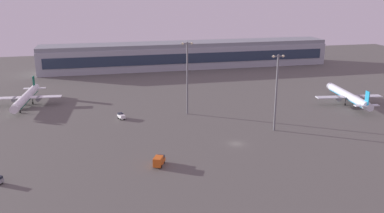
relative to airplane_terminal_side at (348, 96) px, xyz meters
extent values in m
plane|color=#56544F|center=(-64.63, -34.17, -3.72)|extent=(416.00, 416.00, 0.00)
cube|color=#9EA3AD|center=(-50.47, 102.42, 3.28)|extent=(185.15, 22.00, 14.00)
cube|color=#263347|center=(-50.47, 91.22, 3.98)|extent=(177.74, 0.40, 6.16)
cube|color=gray|center=(-50.47, 102.42, 11.48)|extent=(185.15, 19.80, 2.40)
cylinder|color=silver|center=(0.06, 0.48, 0.09)|extent=(7.74, 33.63, 3.53)
cone|color=silver|center=(2.32, 18.18, 0.09)|extent=(3.61, 2.64, 3.35)
cone|color=silver|center=(-2.22, -17.40, 0.09)|extent=(3.48, 2.98, 3.18)
cube|color=silver|center=(-0.06, -0.44, -0.10)|extent=(29.97, 7.45, 0.33)
cube|color=silver|center=(-2.00, -15.65, 0.27)|extent=(10.42, 3.51, 0.33)
cube|color=#1984B2|center=(-1.96, -15.37, 3.11)|extent=(0.65, 2.98, 6.04)
cylinder|color=slate|center=(-5.13, 0.21, -0.75)|extent=(2.45, 3.58, 2.04)
cylinder|color=slate|center=(5.01, -1.09, -0.75)|extent=(2.45, 3.58, 2.04)
cube|color=#1984B2|center=(0.06, 0.48, -0.88)|extent=(7.05, 30.93, 0.33)
cylinder|color=#333338|center=(1.42, 11.10, -1.56)|extent=(0.26, 0.26, 3.30)
cylinder|color=black|center=(1.42, 11.10, -3.21)|extent=(0.50, 1.06, 1.02)
cylinder|color=#333338|center=(-2.26, -1.56, -1.56)|extent=(0.26, 0.26, 3.30)
cylinder|color=black|center=(-2.26, -1.56, -3.21)|extent=(0.50, 1.06, 1.02)
cylinder|color=#333338|center=(1.80, -2.08, -1.56)|extent=(0.26, 0.26, 3.30)
cylinder|color=black|center=(1.80, -2.08, -3.21)|extent=(0.50, 1.06, 1.02)
cylinder|color=white|center=(-139.78, 30.30, 0.11)|extent=(6.90, 33.82, 3.55)
cone|color=white|center=(-141.58, 12.46, 0.11)|extent=(3.58, 2.57, 3.37)
cone|color=white|center=(-137.97, 48.34, 0.11)|extent=(3.44, 2.92, 3.19)
cube|color=white|center=(-139.69, 31.23, -0.08)|extent=(30.12, 6.71, 0.33)
cube|color=white|center=(-138.14, 46.57, 0.29)|extent=(10.45, 3.26, 0.33)
cube|color=#146B4C|center=(-138.17, 46.29, 3.14)|extent=(0.58, 3.00, 6.07)
cylinder|color=slate|center=(-134.58, 30.72, -0.73)|extent=(2.38, 3.55, 2.06)
cylinder|color=slate|center=(-144.80, 31.75, -0.73)|extent=(2.38, 3.55, 2.06)
cube|color=#146B4C|center=(-139.78, 30.30, -0.87)|extent=(6.28, 31.11, 0.34)
cylinder|color=#333338|center=(-140.86, 19.60, -1.55)|extent=(0.26, 0.26, 3.32)
cylinder|color=black|center=(-140.86, 19.60, -3.21)|extent=(0.47, 1.06, 1.03)
cylinder|color=#333338|center=(-137.50, 32.42, -1.55)|extent=(0.26, 0.26, 3.32)
cylinder|color=black|center=(-137.50, 32.42, -3.21)|extent=(0.47, 1.06, 1.03)
cylinder|color=#333338|center=(-141.59, 32.83, -1.55)|extent=(0.26, 0.26, 3.32)
cylinder|color=black|center=(-141.59, 32.83, -3.21)|extent=(0.47, 1.06, 1.03)
cube|color=white|center=(-100.59, 2.80, -2.72)|extent=(2.54, 2.61, 1.10)
cube|color=#1E232D|center=(-100.59, 2.80, -1.82)|extent=(2.31, 2.32, 0.70)
cube|color=white|center=(-100.02, 1.00, -2.57)|extent=(2.56, 2.87, 1.40)
cylinder|color=black|center=(-101.49, 2.82, -3.27)|extent=(0.56, 0.95, 0.90)
cylinder|color=black|center=(-99.87, 3.34, -3.27)|extent=(0.56, 0.95, 0.90)
cylinder|color=black|center=(-100.68, 0.26, -3.27)|extent=(0.56, 0.95, 0.90)
cylinder|color=black|center=(-99.06, 0.78, -3.27)|extent=(0.56, 0.95, 0.90)
cube|color=#D85919|center=(-91.89, -44.07, -2.67)|extent=(3.31, 3.49, 1.20)
cube|color=#1E232D|center=(-91.89, -44.07, -1.72)|extent=(3.00, 3.11, 0.70)
cube|color=#D85919|center=(-92.89, -46.34, -1.97)|extent=(3.56, 4.22, 2.60)
cylinder|color=black|center=(-92.70, -43.30, -3.27)|extent=(0.64, 0.94, 0.90)
cylinder|color=black|center=(-90.78, -44.15, -3.27)|extent=(0.64, 0.94, 0.90)
cylinder|color=black|center=(-94.12, -46.52, -3.27)|extent=(0.64, 0.94, 0.90)
cylinder|color=black|center=(-92.20, -47.37, -3.27)|extent=(0.64, 0.94, 0.90)
cylinder|color=black|center=(-135.33, -46.84, -3.27)|extent=(0.90, 0.77, 0.90)
cylinder|color=slate|center=(-73.20, 2.31, 11.13)|extent=(0.70, 0.70, 29.70)
cube|color=slate|center=(-73.20, 2.31, 25.38)|extent=(4.80, 0.40, 0.40)
sphere|color=#F9EAB2|center=(-75.00, 2.31, 25.38)|extent=(0.90, 0.90, 0.90)
sphere|color=#F9EAB2|center=(-71.40, 2.31, 25.38)|extent=(0.90, 0.90, 0.90)
cylinder|color=slate|center=(-46.71, -24.75, 10.25)|extent=(0.70, 0.70, 27.94)
cube|color=slate|center=(-46.71, -24.75, 23.62)|extent=(4.80, 0.40, 0.40)
sphere|color=#F9EAB2|center=(-48.51, -24.75, 23.62)|extent=(0.90, 0.90, 0.90)
sphere|color=#F9EAB2|center=(-44.91, -24.75, 23.62)|extent=(0.90, 0.90, 0.90)
camera|label=1|loc=(-108.51, -155.12, 46.78)|focal=38.18mm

